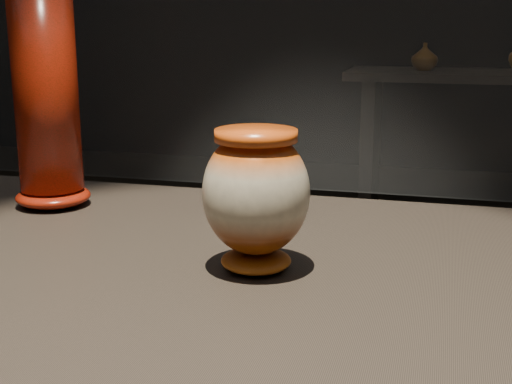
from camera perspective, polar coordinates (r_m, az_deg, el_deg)
main_vase at (r=0.93m, az=0.00°, el=-0.21°), size 0.19×0.19×0.19m
tall_vase at (r=1.29m, az=-16.46°, el=7.63°), size 0.16×0.16×0.41m
back_vase_left at (r=4.48m, az=13.34°, el=10.49°), size 0.19×0.19×0.16m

